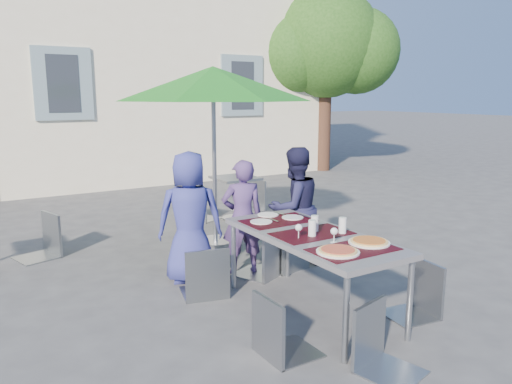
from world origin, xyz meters
TOP-DOWN VIEW (x-y plane):
  - ground at (0.00, 0.00)m, footprint 90.00×90.00m
  - tree at (6.55, 7.54)m, footprint 3.60×3.00m
  - dining_table at (0.77, 0.54)m, footprint 0.80×1.85m
  - pizza_near_left at (0.60, -0.02)m, footprint 0.35×0.35m
  - pizza_near_right at (0.99, 0.04)m, footprint 0.35×0.35m
  - glassware at (0.82, 0.46)m, footprint 0.50×0.44m
  - place_settings at (0.78, 1.18)m, footprint 0.62×0.45m
  - child_0 at (0.14, 1.83)m, footprint 0.82×0.69m
  - child_1 at (0.74, 1.76)m, footprint 0.54×0.43m
  - child_2 at (1.37, 1.65)m, footprint 0.70×0.42m
  - chair_0 at (0.08, 1.35)m, footprint 0.53×0.53m
  - chair_1 at (0.91, 1.53)m, footprint 0.62×0.62m
  - chair_2 at (1.25, 1.58)m, footprint 0.54×0.54m
  - chair_3 at (0.06, 0.01)m, footprint 0.43×0.42m
  - chair_4 at (1.57, -0.02)m, footprint 0.47×0.46m
  - chair_5 at (0.60, -0.52)m, footprint 0.50×0.50m
  - patio_umbrella at (0.92, 2.81)m, footprint 2.48×2.48m
  - bg_chair_r_0 at (-1.09, 3.56)m, footprint 0.57×0.56m
  - cafe_table_1 at (1.87, 3.97)m, footprint 0.65×0.65m
  - bg_chair_l_1 at (1.35, 4.20)m, footprint 0.57×0.57m
  - bg_chair_r_1 at (2.44, 4.40)m, footprint 0.54×0.53m

SIDE VIEW (x-z plane):
  - ground at x=0.00m, z-range 0.00..0.00m
  - cafe_table_1 at x=1.87m, z-range 0.11..0.81m
  - chair_5 at x=0.60m, z-range 0.08..1.01m
  - chair_4 at x=1.57m, z-range 0.08..1.01m
  - chair_3 at x=0.06m, z-range 0.08..1.02m
  - bg_chair_l_1 at x=1.35m, z-range 0.08..1.05m
  - chair_0 at x=0.08m, z-range 0.09..1.08m
  - bg_chair_r_1 at x=2.44m, z-range 0.09..1.10m
  - chair_2 at x=1.25m, z-range 0.09..1.10m
  - bg_chair_r_0 at x=-1.09m, z-range 0.09..1.11m
  - chair_1 at x=0.91m, z-range 0.09..1.14m
  - child_1 at x=0.74m, z-range 0.00..1.29m
  - dining_table at x=0.77m, z-range 0.32..1.07m
  - child_2 at x=1.37m, z-range 0.00..1.41m
  - child_0 at x=0.14m, z-range 0.00..1.42m
  - place_settings at x=0.78m, z-range 0.76..0.77m
  - pizza_near_left at x=0.60m, z-range 0.75..0.78m
  - pizza_near_right at x=0.99m, z-range 0.75..0.78m
  - glassware at x=0.82m, z-range 0.75..0.90m
  - patio_umbrella at x=0.92m, z-range 0.94..3.27m
  - tree at x=6.55m, z-range 0.90..5.60m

